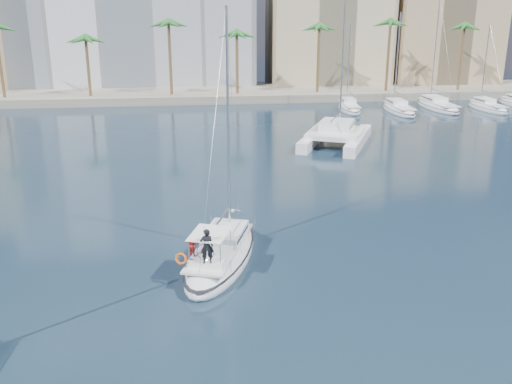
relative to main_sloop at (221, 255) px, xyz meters
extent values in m
plane|color=black|center=(0.82, 0.80, -0.49)|extent=(160.00, 160.00, 0.00)
cube|color=gray|center=(0.82, 61.80, 0.11)|extent=(120.00, 14.00, 1.20)
cube|color=silver|center=(-11.18, 73.80, 13.51)|extent=(42.00, 16.00, 28.00)
cube|color=tan|center=(22.82, 70.80, 9.51)|extent=(20.00, 14.00, 20.00)
cube|color=tan|center=(42.82, 68.80, 8.51)|extent=(18.00, 12.00, 18.00)
cylinder|color=brown|center=(0.82, 57.80, 4.76)|extent=(0.44, 0.44, 10.50)
sphere|color=#246325|center=(0.82, 57.80, 10.01)|extent=(3.60, 3.60, 3.60)
cylinder|color=brown|center=(34.82, 57.80, 4.76)|extent=(0.44, 0.44, 10.50)
sphere|color=#246325|center=(34.82, 57.80, 10.01)|extent=(3.60, 3.60, 3.60)
ellipsoid|color=white|center=(0.01, 0.02, -0.19)|extent=(6.09, 10.37, 2.05)
ellipsoid|color=black|center=(0.01, 0.02, 0.10)|extent=(6.14, 10.47, 0.18)
cube|color=silver|center=(-0.05, -0.16, 0.59)|extent=(4.45, 7.74, 0.12)
cube|color=white|center=(0.31, 0.92, 0.95)|extent=(3.02, 3.73, 0.60)
cube|color=black|center=(0.31, 0.92, 0.97)|extent=(2.92, 3.38, 0.14)
cylinder|color=#B7BABF|center=(0.67, 2.01, 7.13)|extent=(0.15, 0.15, 12.96)
cylinder|color=#B7BABF|center=(0.04, 0.11, 2.15)|extent=(1.36, 3.82, 0.11)
cube|color=white|center=(-0.65, -1.96, 0.83)|extent=(2.56, 2.93, 0.36)
cube|color=white|center=(-0.68, -2.05, 2.20)|extent=(2.56, 2.93, 0.04)
torus|color=silver|center=(-0.94, -2.87, 1.50)|extent=(0.93, 0.35, 0.96)
torus|color=#E7560C|center=(-2.21, -2.85, 1.20)|extent=(0.66, 0.38, 0.64)
imported|color=black|center=(-0.87, -3.12, 1.94)|extent=(0.70, 0.47, 1.88)
imported|color=#AB1F1A|center=(-1.59, -2.04, 1.61)|extent=(0.73, 0.73, 1.20)
cube|color=white|center=(11.81, 29.25, 0.06)|extent=(6.04, 11.25, 1.10)
cube|color=white|center=(16.10, 27.28, 0.06)|extent=(6.04, 11.25, 1.10)
cube|color=white|center=(13.71, 27.73, 0.81)|extent=(7.56, 8.14, 0.50)
cube|color=white|center=(13.96, 28.27, 1.51)|extent=(4.44, 4.59, 1.00)
cube|color=black|center=(13.96, 28.27, 1.56)|extent=(4.26, 4.17, 0.18)
cylinder|color=#B7BABF|center=(14.70, 29.88, 8.90)|extent=(0.18, 0.18, 15.78)
ellipsoid|color=silver|center=(1.25, 7.48, -0.07)|extent=(0.22, 0.42, 0.20)
sphere|color=silver|center=(1.25, 7.68, -0.05)|extent=(0.11, 0.11, 0.11)
cube|color=gray|center=(0.95, 7.48, -0.04)|extent=(0.49, 0.18, 0.11)
cube|color=gray|center=(1.56, 7.48, -0.04)|extent=(0.49, 0.18, 0.11)
camera|label=1|loc=(-1.48, -29.92, 13.62)|focal=40.00mm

